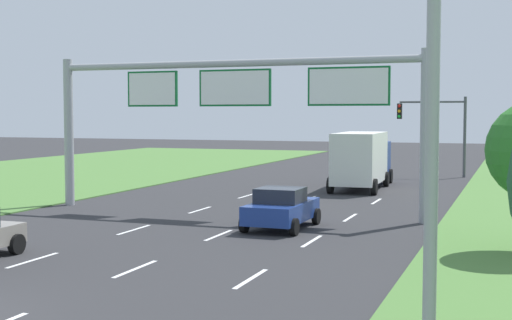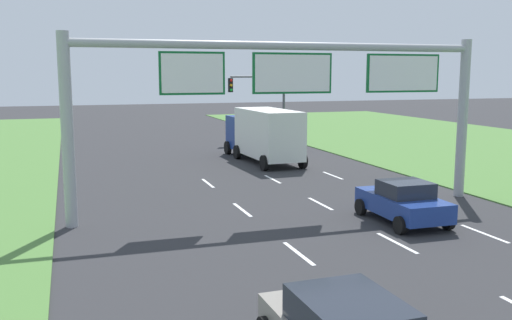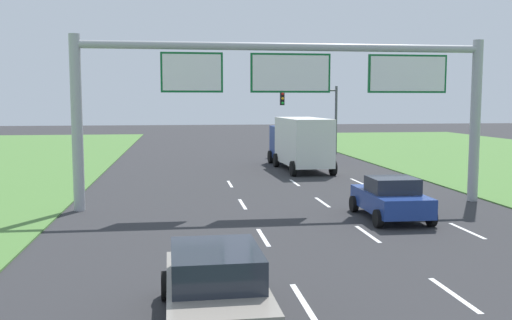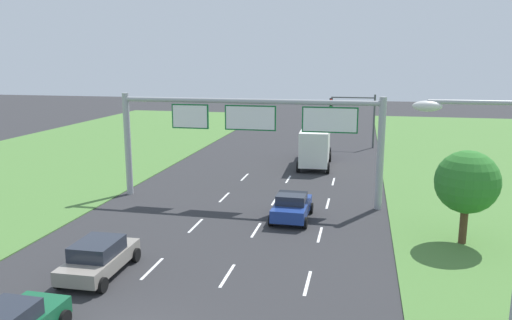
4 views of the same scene
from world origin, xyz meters
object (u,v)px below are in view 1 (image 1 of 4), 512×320
Objects in this scene: street_lamp at (403,61)px; car_lead_silver at (281,208)px; box_truck at (362,158)px; sign_gantry at (237,101)px; traffic_light_mast at (436,122)px.

car_lead_silver is at bearing 113.24° from street_lamp.
sign_gantry is at bearing -105.60° from box_truck.
box_truck is 10.49m from traffic_light_mast.
street_lamp reaches higher than sign_gantry.
car_lead_silver is 0.71× the size of traffic_light_mast.
box_truck is 13.23m from sign_gantry.
sign_gantry is 3.08× the size of traffic_light_mast.
car_lead_silver is at bearing -91.74° from box_truck.
street_lamp is (3.93, -41.80, 1.21)m from traffic_light_mast.
traffic_light_mast reaches higher than box_truck.
sign_gantry is (-2.99, -12.50, 3.17)m from box_truck.
traffic_light_mast reaches higher than car_lead_silver.
car_lead_silver is 0.47× the size of street_lamp.
box_truck is (-0.11, 15.71, 1.00)m from car_lead_silver.
traffic_light_mast is at bearing 74.47° from sign_gantry.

